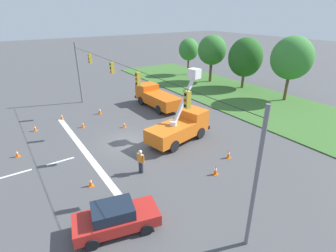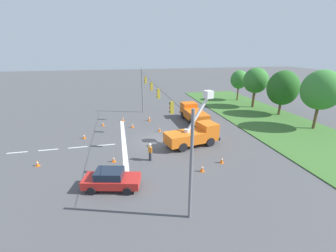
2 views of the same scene
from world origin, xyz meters
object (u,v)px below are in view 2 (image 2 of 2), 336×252
road_worker (150,151)px  tree_centre (283,88)px  utility_truck_bucket_lift (194,134)px  tree_west (256,81)px  traffic_cone_mid_left (84,136)px  traffic_cone_foreground_right (132,125)px  traffic_cone_far_right (202,168)px  traffic_cone_foreground_left (103,124)px  traffic_cone_centre_line (222,160)px  tree_east (322,90)px  utility_truck_support_near (193,113)px  tree_far_west (239,80)px  traffic_cone_far_left (37,163)px  traffic_cone_near_bucket (149,118)px  traffic_cone_lane_edge_b (160,129)px  traffic_cone_lane_edge_a (114,159)px  traffic_cone_mid_right (123,119)px  sedan_red (111,179)px

road_worker → tree_centre: bearing=115.9°
road_worker → utility_truck_bucket_lift: bearing=115.8°
tree_west → traffic_cone_mid_left: bearing=-72.0°
traffic_cone_foreground_right → traffic_cone_far_right: traffic_cone_far_right is taller
traffic_cone_mid_left → traffic_cone_foreground_left: bearing=156.0°
traffic_cone_mid_left → traffic_cone_centre_line: bearing=55.6°
road_worker → traffic_cone_foreground_right: (-10.01, -1.01, -0.68)m
tree_east → utility_truck_support_near: tree_east is taller
traffic_cone_mid_left → traffic_cone_centre_line: 16.39m
tree_far_west → traffic_cone_foreground_left: bearing=-67.9°
traffic_cone_foreground_left → traffic_cone_centre_line: traffic_cone_centre_line is taller
tree_far_west → traffic_cone_far_left: size_ratio=9.89×
traffic_cone_near_bucket → traffic_cone_far_left: (11.49, -11.99, -0.11)m
traffic_cone_near_bucket → utility_truck_bucket_lift: bearing=20.1°
traffic_cone_near_bucket → traffic_cone_far_right: traffic_cone_near_bucket is taller
traffic_cone_lane_edge_b → tree_east: bearing=80.0°
traffic_cone_foreground_right → traffic_cone_far_right: size_ratio=0.93×
traffic_cone_near_bucket → tree_east: bearing=68.2°
traffic_cone_far_right → traffic_cone_lane_edge_a: bearing=-114.8°
tree_far_west → traffic_cone_far_left: 38.59m
traffic_cone_foreground_left → traffic_cone_lane_edge_b: 8.34m
traffic_cone_mid_left → traffic_cone_far_left: 6.99m
tree_centre → traffic_cone_far_right: 23.77m
traffic_cone_far_left → traffic_cone_mid_left: bearing=151.4°
tree_centre → traffic_cone_mid_right: size_ratio=10.84×
tree_east → utility_truck_support_near: (-6.96, -14.72, -4.09)m
traffic_cone_near_bucket → traffic_cone_lane_edge_a: (12.18, -5.14, -0.10)m
utility_truck_bucket_lift → traffic_cone_lane_edge_a: size_ratio=9.83×
sedan_red → road_worker: 5.34m
tree_far_west → traffic_cone_mid_right: bearing=-69.0°
utility_truck_support_near → traffic_cone_lane_edge_a: size_ratio=10.55×
traffic_cone_mid_right → traffic_cone_lane_edge_b: size_ratio=1.01×
tree_west → traffic_cone_far_left: size_ratio=11.41×
tree_east → traffic_cone_foreground_left: bearing=-105.1°
utility_truck_support_near → traffic_cone_lane_edge_b: utility_truck_support_near is taller
tree_centre → traffic_cone_far_left: 34.83m
traffic_cone_lane_edge_a → traffic_cone_mid_left: bearing=-152.8°
traffic_cone_lane_edge_b → traffic_cone_far_left: traffic_cone_lane_edge_b is taller
tree_east → traffic_cone_lane_edge_a: 26.99m
utility_truck_support_near → traffic_cone_far_left: utility_truck_support_near is taller
traffic_cone_lane_edge_b → traffic_cone_far_left: 14.31m
road_worker → traffic_cone_far_right: size_ratio=2.49×
utility_truck_support_near → utility_truck_bucket_lift: bearing=-17.8°
traffic_cone_lane_edge_a → utility_truck_support_near: bearing=132.8°
tree_west → tree_centre: tree_west is taller
traffic_cone_foreground_right → traffic_cone_mid_right: (-3.30, -1.18, -0.00)m
tree_centre → traffic_cone_lane_edge_b: (3.32, -20.44, -4.12)m
traffic_cone_lane_edge_b → utility_truck_support_near: bearing=120.4°
sedan_red → traffic_cone_near_bucket: sedan_red is taller
sedan_red → traffic_cone_mid_left: (-11.19, -3.40, -0.48)m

